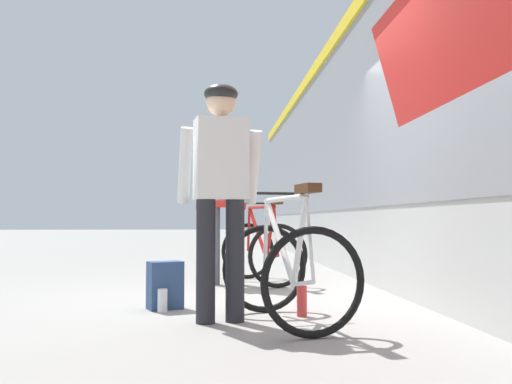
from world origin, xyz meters
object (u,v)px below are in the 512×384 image
Objects in this scene: train_car at (471,125)px; bicycle_far_red at (262,249)px; water_bottle_near_the_bikes at (302,301)px; bicycle_near_white at (287,268)px; water_bottle_by_the_backpack at (162,301)px; cyclist_near_in_white at (221,179)px; cyclist_far_in_red at (223,194)px; backpack_on_platform at (165,285)px.

bicycle_far_red is at bearing -175.66° from train_car.
water_bottle_near_the_bikes is at bearing -136.30° from train_car.
bicycle_near_white is at bearing -134.63° from train_car.
bicycle_far_red is 6.46× the size of water_bottle_by_the_backpack.
bicycle_near_white is 0.98× the size of bicycle_far_red.
cyclist_near_in_white is 1.15m from water_bottle_near_the_bikes.
train_car is 116.12× the size of water_bottle_by_the_backpack.
cyclist_far_in_red is 2.62m from bicycle_near_white.
bicycle_far_red is (0.05, 2.59, 0.00)m from bicycle_near_white.
backpack_on_platform is at bearing 87.73° from water_bottle_by_the_backpack.
cyclist_far_in_red reaches higher than water_bottle_by_the_backpack.
cyclist_near_in_white is at bearing -162.19° from water_bottle_near_the_bikes.
bicycle_near_white is at bearing -117.24° from water_bottle_near_the_bikes.
cyclist_near_in_white reaches higher than water_bottle_near_the_bikes.
train_car reaches higher than cyclist_far_in_red.
water_bottle_near_the_bikes is at bearing 17.81° from cyclist_near_in_white.
cyclist_far_in_red is 4.40× the size of backpack_on_platform.
cyclist_near_in_white is 9.32× the size of water_bottle_by_the_backpack.
cyclist_far_in_red is at bearing -169.96° from bicycle_far_red.
cyclist_far_in_red is 2.45m from water_bottle_near_the_bikes.
train_car reaches higher than water_bottle_near_the_bikes.
cyclist_far_in_red reaches higher than backpack_on_platform.
backpack_on_platform is (-0.99, -1.84, -0.20)m from bicycle_far_red.
water_bottle_near_the_bikes is at bearing -87.28° from bicycle_far_red.
bicycle_far_red reaches higher than water_bottle_near_the_bikes.
bicycle_far_red is at bearing 10.04° from cyclist_far_in_red.
cyclist_near_in_white reaches higher than bicycle_near_white.
water_bottle_by_the_backpack is (-0.01, -0.16, -0.11)m from backpack_on_platform.
cyclist_far_in_red is at bearing 99.43° from bicycle_near_white.
bicycle_near_white is 5.10× the size of water_bottle_near_the_bikes.
bicycle_near_white and bicycle_far_red have the same top height.
cyclist_far_in_red is 2.21m from water_bottle_by_the_backpack.
water_bottle_by_the_backpack is at bearing -116.40° from bicycle_far_red.
bicycle_near_white is 6.33× the size of water_bottle_by_the_backpack.
cyclist_near_in_white is 4.40× the size of backpack_on_platform.
backpack_on_platform is 1.18m from water_bottle_near_the_bikes.
cyclist_far_in_red reaches higher than bicycle_near_white.
cyclist_near_in_white is 0.81m from bicycle_near_white.
train_car is 18.34× the size of bicycle_near_white.
water_bottle_by_the_backpack is at bearing -149.20° from train_car.
cyclist_near_in_white reaches higher than bicycle_far_red.
cyclist_near_in_white is 1.47× the size of bicycle_near_white.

